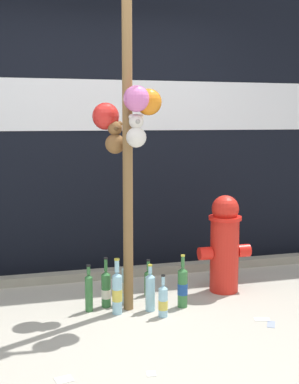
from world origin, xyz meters
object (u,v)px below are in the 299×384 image
(bottle_7, at_px, (150,291))
(bottle_6, at_px, (126,284))
(bottle_2, at_px, (148,281))
(bottle_0, at_px, (89,292))
(bottle_1, at_px, (163,301))
(memorial_post, at_px, (127,80))
(bottle_5, at_px, (106,289))
(bottle_4, at_px, (183,287))
(fire_hydrant, at_px, (225,243))
(bottle_3, at_px, (117,292))

(bottle_7, bearing_deg, bottle_6, 123.99)
(bottle_2, xyz_separation_m, bottle_7, (-0.08, -0.35, 0.04))
(bottle_0, bearing_deg, bottle_1, -26.65)
(memorial_post, height_order, bottle_7, memorial_post)
(bottle_5, bearing_deg, bottle_4, -16.03)
(memorial_post, bearing_deg, bottle_4, -9.41)
(bottle_7, bearing_deg, bottle_1, -67.47)
(bottle_1, bearing_deg, fire_hydrant, 31.82)
(fire_hydrant, relative_size, bottle_2, 2.73)
(bottle_1, relative_size, bottle_2, 1.06)
(bottle_1, bearing_deg, bottle_0, 153.35)
(memorial_post, relative_size, bottle_7, 8.07)
(bottle_1, height_order, bottle_3, bottle_3)
(bottle_0, xyz_separation_m, bottle_3, (0.20, -0.11, 0.02))
(bottle_0, bearing_deg, bottle_3, -28.83)
(fire_hydrant, distance_m, bottle_4, 0.60)
(fire_hydrant, height_order, bottle_3, fire_hydrant)
(bottle_1, distance_m, bottle_4, 0.26)
(memorial_post, distance_m, bottle_6, 1.60)
(bottle_1, bearing_deg, bottle_4, 36.30)
(bottle_6, bearing_deg, bottle_4, -26.03)
(bottle_2, bearing_deg, memorial_post, -131.08)
(bottle_2, relative_size, bottle_3, 0.71)
(bottle_2, xyz_separation_m, bottle_6, (-0.22, -0.14, 0.04))
(bottle_0, relative_size, bottle_5, 0.92)
(bottle_0, distance_m, bottle_5, 0.16)
(bottle_1, xyz_separation_m, bottle_5, (-0.37, 0.32, 0.03))
(fire_hydrant, xyz_separation_m, bottle_1, (-0.68, -0.42, -0.30))
(fire_hydrant, relative_size, bottle_4, 1.98)
(bottle_4, bearing_deg, bottle_7, -178.19)
(fire_hydrant, height_order, bottle_0, fire_hydrant)
(bottle_2, distance_m, bottle_7, 0.36)
(bottle_4, bearing_deg, bottle_2, 118.46)
(fire_hydrant, height_order, bottle_1, fire_hydrant)
(bottle_1, distance_m, bottle_7, 0.16)
(fire_hydrant, bearing_deg, bottle_2, 173.68)
(bottle_1, relative_size, bottle_3, 0.75)
(fire_hydrant, xyz_separation_m, bottle_6, (-0.88, -0.07, -0.26))
(bottle_3, distance_m, bottle_4, 0.53)
(memorial_post, distance_m, bottle_0, 1.63)
(bottle_1, height_order, bottle_5, bottle_5)
(bottle_2, bearing_deg, bottle_5, -156.09)
(memorial_post, xyz_separation_m, bottle_4, (0.42, -0.07, -1.59))
(bottle_7, bearing_deg, bottle_3, 178.63)
(fire_hydrant, distance_m, bottle_5, 1.09)
(bottle_2, bearing_deg, bottle_4, -61.54)
(bottle_0, bearing_deg, memorial_post, -7.01)
(bottle_2, height_order, bottle_7, bottle_7)
(fire_hydrant, height_order, bottle_7, fire_hydrant)
(bottle_4, relative_size, bottle_7, 1.15)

